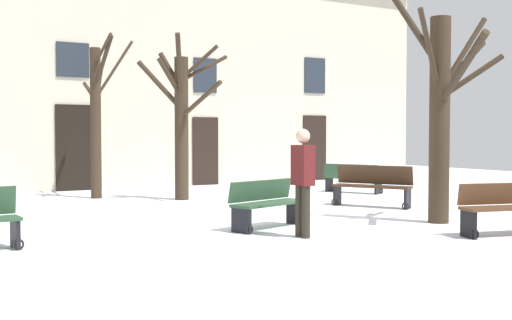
{
  "coord_description": "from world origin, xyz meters",
  "views": [
    {
      "loc": [
        -7.0,
        -10.55,
        1.66
      ],
      "look_at": [
        0.0,
        1.67,
        1.09
      ],
      "focal_mm": 44.77,
      "sensor_mm": 36.0,
      "label": 1
    }
  ],
  "objects_px": {
    "tree_center": "(181,117)",
    "tree_foreground": "(97,115)",
    "bench_by_litter_bin": "(268,204)",
    "tree_right_of_center": "(441,108)",
    "bench_near_lamp": "(352,178)",
    "person_crossing_plaza": "(303,177)",
    "bench_back_to_back_left": "(372,185)"
  },
  "relations": [
    {
      "from": "tree_right_of_center",
      "to": "bench_back_to_back_left",
      "type": "bearing_deg",
      "value": 76.56
    },
    {
      "from": "bench_by_litter_bin",
      "to": "tree_foreground",
      "type": "bearing_deg",
      "value": 82.04
    },
    {
      "from": "tree_center",
      "to": "tree_right_of_center",
      "type": "height_order",
      "value": "tree_right_of_center"
    },
    {
      "from": "tree_center",
      "to": "bench_back_to_back_left",
      "type": "xyz_separation_m",
      "value": [
        3.18,
        -3.59,
        -1.59
      ]
    },
    {
      "from": "tree_right_of_center",
      "to": "bench_near_lamp",
      "type": "bearing_deg",
      "value": 66.91
    },
    {
      "from": "tree_center",
      "to": "person_crossing_plaza",
      "type": "bearing_deg",
      "value": -95.65
    },
    {
      "from": "tree_center",
      "to": "person_crossing_plaza",
      "type": "xyz_separation_m",
      "value": [
        -0.63,
        -6.4,
        -1.11
      ]
    },
    {
      "from": "tree_foreground",
      "to": "person_crossing_plaza",
      "type": "height_order",
      "value": "tree_foreground"
    },
    {
      "from": "tree_center",
      "to": "bench_by_litter_bin",
      "type": "distance_m",
      "value": 5.56
    },
    {
      "from": "bench_near_lamp",
      "to": "person_crossing_plaza",
      "type": "height_order",
      "value": "person_crossing_plaza"
    },
    {
      "from": "tree_center",
      "to": "tree_foreground",
      "type": "bearing_deg",
      "value": 139.27
    },
    {
      "from": "tree_foreground",
      "to": "bench_near_lamp",
      "type": "height_order",
      "value": "tree_foreground"
    },
    {
      "from": "tree_center",
      "to": "tree_foreground",
      "type": "distance_m",
      "value": 2.28
    },
    {
      "from": "tree_right_of_center",
      "to": "person_crossing_plaza",
      "type": "bearing_deg",
      "value": -177.94
    },
    {
      "from": "tree_foreground",
      "to": "tree_right_of_center",
      "type": "bearing_deg",
      "value": -61.23
    },
    {
      "from": "bench_by_litter_bin",
      "to": "tree_center",
      "type": "bearing_deg",
      "value": 66.03
    },
    {
      "from": "tree_center",
      "to": "bench_near_lamp",
      "type": "height_order",
      "value": "tree_center"
    },
    {
      "from": "bench_back_to_back_left",
      "to": "person_crossing_plaza",
      "type": "xyz_separation_m",
      "value": [
        -3.82,
        -2.81,
        0.48
      ]
    },
    {
      "from": "tree_foreground",
      "to": "bench_near_lamp",
      "type": "relative_size",
      "value": 2.46
    },
    {
      "from": "person_crossing_plaza",
      "to": "tree_right_of_center",
      "type": "bearing_deg",
      "value": 91.71
    },
    {
      "from": "bench_near_lamp",
      "to": "person_crossing_plaza",
      "type": "bearing_deg",
      "value": 110.27
    },
    {
      "from": "tree_foreground",
      "to": "person_crossing_plaza",
      "type": "relative_size",
      "value": 2.37
    },
    {
      "from": "bench_back_to_back_left",
      "to": "bench_near_lamp",
      "type": "bearing_deg",
      "value": 119.4
    },
    {
      "from": "bench_near_lamp",
      "to": "person_crossing_plaza",
      "type": "relative_size",
      "value": 0.96
    },
    {
      "from": "bench_by_litter_bin",
      "to": "bench_back_to_back_left",
      "type": "xyz_separation_m",
      "value": [
        3.8,
        1.68,
        0.06
      ]
    },
    {
      "from": "person_crossing_plaza",
      "to": "bench_by_litter_bin",
      "type": "bearing_deg",
      "value": 178.71
    },
    {
      "from": "tree_right_of_center",
      "to": "bench_back_to_back_left",
      "type": "distance_m",
      "value": 3.22
    },
    {
      "from": "tree_right_of_center",
      "to": "bench_near_lamp",
      "type": "relative_size",
      "value": 2.66
    },
    {
      "from": "tree_right_of_center",
      "to": "person_crossing_plaza",
      "type": "relative_size",
      "value": 2.57
    },
    {
      "from": "tree_foreground",
      "to": "bench_by_litter_bin",
      "type": "relative_size",
      "value": 2.5
    },
    {
      "from": "person_crossing_plaza",
      "to": "bench_near_lamp",
      "type": "bearing_deg",
      "value": 135.59
    },
    {
      "from": "tree_center",
      "to": "bench_back_to_back_left",
      "type": "height_order",
      "value": "tree_center"
    }
  ]
}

